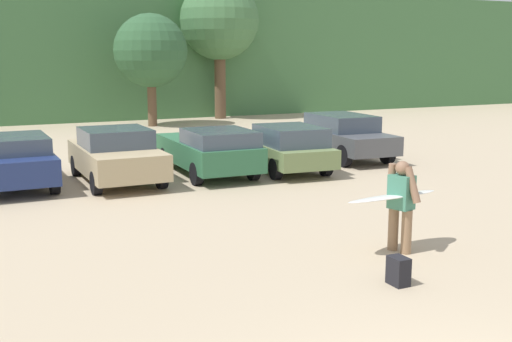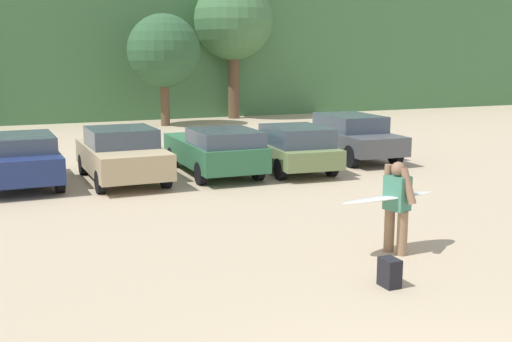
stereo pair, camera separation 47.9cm
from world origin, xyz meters
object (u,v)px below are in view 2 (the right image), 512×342
Objects in this scene: parked_car_tan at (122,154)px; parked_car_olive_green at (290,147)px; parked_car_navy at (21,158)px; parked_car_forest_green at (215,149)px; person_adult at (397,202)px; parked_car_dark_gray at (351,135)px; surfboard_white at (389,197)px; backpack_dropped at (390,273)px.

parked_car_tan is 0.92× the size of parked_car_olive_green.
parked_car_navy is 0.90× the size of parked_car_forest_green.
parked_car_navy is at bearing -73.82° from person_adult.
parked_car_navy is 10.65m from parked_car_dark_gray.
person_adult reaches higher than parked_car_olive_green.
surfboard_white is at bearing -147.97° from parked_car_navy.
person_adult is 3.73× the size of backpack_dropped.
surfboard_white is at bearing 170.29° from parked_car_olive_green.
person_adult is 0.81× the size of surfboard_white.
parked_car_navy reaches higher than backpack_dropped.
person_adult reaches higher than surfboard_white.
parked_car_navy is 11.42m from backpack_dropped.
parked_car_tan is 10.18m from backpack_dropped.
parked_car_dark_gray reaches higher than parked_car_olive_green.
parked_car_navy is 0.91× the size of parked_car_dark_gray.
parked_car_olive_green is at bearing -95.36° from parked_car_forest_green.
parked_car_forest_green reaches higher than backpack_dropped.
parked_car_forest_green is 1.01× the size of parked_car_dark_gray.
parked_car_forest_green is at bearing 87.84° from parked_car_olive_green.
person_adult is at bearing -160.10° from parked_car_tan.
backpack_dropped is (-0.68, -9.82, -0.53)m from parked_car_forest_green.
backpack_dropped is at bearing 166.97° from parked_car_olive_green.
parked_car_olive_green is at bearing 72.46° from backpack_dropped.
backpack_dropped is (4.72, -10.38, -0.54)m from parked_car_navy.
parked_car_olive_green is 2.80× the size of person_adult.
person_adult is (-4.84, -9.34, 0.13)m from parked_car_dark_gray.
backpack_dropped is (-0.97, -1.46, -0.80)m from surfboard_white.
person_adult is (-1.94, -8.19, 0.21)m from parked_car_olive_green.
person_adult is at bearing 51.55° from backpack_dropped.
backpack_dropped is at bearing -156.03° from parked_car_navy.
parked_car_navy is 10.73m from person_adult.
backpack_dropped is at bearing 154.09° from parked_car_dark_gray.
parked_car_navy is 0.97× the size of parked_car_tan.
parked_car_olive_green is 10.44× the size of backpack_dropped.
parked_car_dark_gray is 2.72× the size of person_adult.
parked_car_navy is at bearing 85.38° from parked_car_forest_green.
parked_car_dark_gray reaches higher than backpack_dropped.
parked_car_forest_green is (5.40, -0.56, -0.01)m from parked_car_navy.
parked_car_dark_gray is at bearing -79.23° from parked_car_forest_green.
parked_car_tan reaches higher than parked_car_dark_gray.
parked_car_dark_gray reaches higher than parked_car_forest_green.
backpack_dropped is at bearing 34.98° from person_adult.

